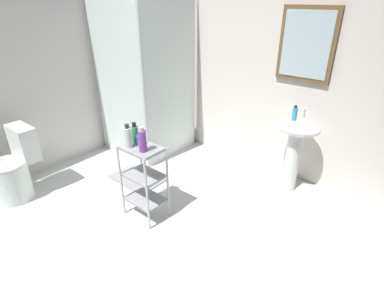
{
  "coord_description": "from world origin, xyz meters",
  "views": [
    {
      "loc": [
        1.65,
        -1.33,
        1.94
      ],
      "look_at": [
        0.19,
        0.44,
        0.81
      ],
      "focal_mm": 27.98,
      "sensor_mm": 36.0,
      "label": 1
    }
  ],
  "objects_px": {
    "storage_cart": "(144,176)",
    "rinse_cup": "(140,140)",
    "shower_stall": "(148,119)",
    "bath_mat": "(137,178)",
    "conditioner_bottle_purple": "(142,141)",
    "pedestal_sink": "(295,142)",
    "toilet": "(14,171)",
    "hand_soap_bottle": "(295,114)",
    "lotion_bottle_white": "(128,137)",
    "body_wash_bottle_green": "(135,133)"
  },
  "relations": [
    {
      "from": "rinse_cup",
      "to": "body_wash_bottle_green",
      "type": "bearing_deg",
      "value": 167.04
    },
    {
      "from": "bath_mat",
      "to": "rinse_cup",
      "type": "bearing_deg",
      "value": -33.29
    },
    {
      "from": "body_wash_bottle_green",
      "to": "rinse_cup",
      "type": "distance_m",
      "value": 0.1
    },
    {
      "from": "shower_stall",
      "to": "rinse_cup",
      "type": "xyz_separation_m",
      "value": [
        0.95,
        -0.96,
        0.32
      ]
    },
    {
      "from": "storage_cart",
      "to": "lotion_bottle_white",
      "type": "xyz_separation_m",
      "value": [
        -0.09,
        -0.06,
        0.4
      ]
    },
    {
      "from": "rinse_cup",
      "to": "storage_cart",
      "type": "bearing_deg",
      "value": -31.22
    },
    {
      "from": "lotion_bottle_white",
      "to": "rinse_cup",
      "type": "height_order",
      "value": "lotion_bottle_white"
    },
    {
      "from": "toilet",
      "to": "body_wash_bottle_green",
      "type": "distance_m",
      "value": 1.44
    },
    {
      "from": "rinse_cup",
      "to": "shower_stall",
      "type": "bearing_deg",
      "value": 134.71
    },
    {
      "from": "storage_cart",
      "to": "rinse_cup",
      "type": "relative_size",
      "value": 8.43
    },
    {
      "from": "bath_mat",
      "to": "shower_stall",
      "type": "bearing_deg",
      "value": 125.19
    },
    {
      "from": "pedestal_sink",
      "to": "lotion_bottle_white",
      "type": "distance_m",
      "value": 1.72
    },
    {
      "from": "shower_stall",
      "to": "lotion_bottle_white",
      "type": "xyz_separation_m",
      "value": [
        0.91,
        -1.06,
        0.37
      ]
    },
    {
      "from": "shower_stall",
      "to": "hand_soap_bottle",
      "type": "relative_size",
      "value": 12.98
    },
    {
      "from": "shower_stall",
      "to": "rinse_cup",
      "type": "distance_m",
      "value": 1.39
    },
    {
      "from": "pedestal_sink",
      "to": "hand_soap_bottle",
      "type": "height_order",
      "value": "hand_soap_bottle"
    },
    {
      "from": "bath_mat",
      "to": "toilet",
      "type": "bearing_deg",
      "value": -125.11
    },
    {
      "from": "pedestal_sink",
      "to": "lotion_bottle_white",
      "type": "relative_size",
      "value": 3.7
    },
    {
      "from": "storage_cart",
      "to": "bath_mat",
      "type": "bearing_deg",
      "value": 146.88
    },
    {
      "from": "storage_cart",
      "to": "body_wash_bottle_green",
      "type": "bearing_deg",
      "value": 159.96
    },
    {
      "from": "hand_soap_bottle",
      "to": "body_wash_bottle_green",
      "type": "relative_size",
      "value": 0.83
    },
    {
      "from": "storage_cart",
      "to": "conditioner_bottle_purple",
      "type": "distance_m",
      "value": 0.41
    },
    {
      "from": "conditioner_bottle_purple",
      "to": "lotion_bottle_white",
      "type": "bearing_deg",
      "value": -170.9
    },
    {
      "from": "shower_stall",
      "to": "bath_mat",
      "type": "relative_size",
      "value": 3.33
    },
    {
      "from": "conditioner_bottle_purple",
      "to": "body_wash_bottle_green",
      "type": "bearing_deg",
      "value": 156.65
    },
    {
      "from": "toilet",
      "to": "lotion_bottle_white",
      "type": "relative_size",
      "value": 3.47
    },
    {
      "from": "hand_soap_bottle",
      "to": "pedestal_sink",
      "type": "bearing_deg",
      "value": -7.47
    },
    {
      "from": "hand_soap_bottle",
      "to": "bath_mat",
      "type": "bearing_deg",
      "value": -145.58
    },
    {
      "from": "bath_mat",
      "to": "body_wash_bottle_green",
      "type": "bearing_deg",
      "value": -36.61
    },
    {
      "from": "pedestal_sink",
      "to": "toilet",
      "type": "xyz_separation_m",
      "value": [
        -2.17,
        -1.97,
        -0.26
      ]
    },
    {
      "from": "pedestal_sink",
      "to": "body_wash_bottle_green",
      "type": "xyz_separation_m",
      "value": [
        -1.03,
        -1.27,
        0.24
      ]
    },
    {
      "from": "storage_cart",
      "to": "rinse_cup",
      "type": "bearing_deg",
      "value": 148.78
    },
    {
      "from": "toilet",
      "to": "storage_cart",
      "type": "xyz_separation_m",
      "value": [
        1.28,
        0.66,
        0.12
      ]
    },
    {
      "from": "pedestal_sink",
      "to": "conditioner_bottle_purple",
      "type": "xyz_separation_m",
      "value": [
        -0.83,
        -1.35,
        0.26
      ]
    },
    {
      "from": "shower_stall",
      "to": "lotion_bottle_white",
      "type": "distance_m",
      "value": 1.44
    },
    {
      "from": "storage_cart",
      "to": "lotion_bottle_white",
      "type": "height_order",
      "value": "lotion_bottle_white"
    },
    {
      "from": "shower_stall",
      "to": "storage_cart",
      "type": "distance_m",
      "value": 1.41
    },
    {
      "from": "pedestal_sink",
      "to": "storage_cart",
      "type": "xyz_separation_m",
      "value": [
        -0.89,
        -1.32,
        -0.14
      ]
    },
    {
      "from": "pedestal_sink",
      "to": "toilet",
      "type": "relative_size",
      "value": 1.07
    },
    {
      "from": "conditioner_bottle_purple",
      "to": "rinse_cup",
      "type": "xyz_separation_m",
      "value": [
        -0.12,
        0.07,
        -0.06
      ]
    },
    {
      "from": "shower_stall",
      "to": "conditioner_bottle_purple",
      "type": "distance_m",
      "value": 1.53
    },
    {
      "from": "lotion_bottle_white",
      "to": "rinse_cup",
      "type": "distance_m",
      "value": 0.12
    },
    {
      "from": "toilet",
      "to": "lotion_bottle_white",
      "type": "distance_m",
      "value": 1.43
    },
    {
      "from": "hand_soap_bottle",
      "to": "body_wash_bottle_green",
      "type": "bearing_deg",
      "value": -127.4
    },
    {
      "from": "pedestal_sink",
      "to": "rinse_cup",
      "type": "xyz_separation_m",
      "value": [
        -0.94,
        -1.29,
        0.2
      ]
    },
    {
      "from": "bath_mat",
      "to": "storage_cart",
      "type": "bearing_deg",
      "value": -33.12
    },
    {
      "from": "shower_stall",
      "to": "pedestal_sink",
      "type": "bearing_deg",
      "value": 9.69
    },
    {
      "from": "toilet",
      "to": "hand_soap_bottle",
      "type": "bearing_deg",
      "value": 43.09
    },
    {
      "from": "rinse_cup",
      "to": "bath_mat",
      "type": "xyz_separation_m",
      "value": [
        -0.51,
        0.34,
        -0.77
      ]
    },
    {
      "from": "hand_soap_bottle",
      "to": "bath_mat",
      "type": "relative_size",
      "value": 0.26
    }
  ]
}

